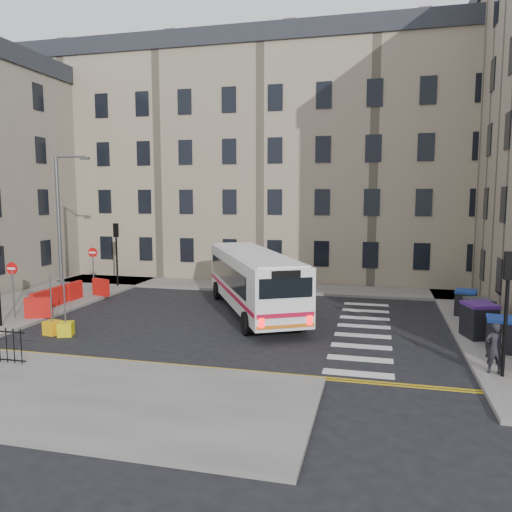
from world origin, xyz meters
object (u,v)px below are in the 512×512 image
at_px(pedestrian, 495,348).
at_px(bus, 253,279).
at_px(wheelie_bin_d, 479,313).
at_px(wheelie_bin_e, 466,302).
at_px(streetlamp, 59,226).
at_px(wheelie_bin_c, 479,318).
at_px(bollard_chevron, 66,329).
at_px(wheelie_bin_b, 479,320).
at_px(bollard_yellow, 52,328).
at_px(wheelie_bin_a, 501,334).

bearing_deg(pedestrian, bus, -39.60).
distance_m(wheelie_bin_d, wheelie_bin_e, 2.36).
bearing_deg(wheelie_bin_e, streetlamp, -161.99).
bearing_deg(wheelie_bin_c, bollard_chevron, -150.57).
relative_size(bus, wheelie_bin_b, 7.02).
distance_m(wheelie_bin_b, wheelie_bin_c, 1.14).
distance_m(wheelie_bin_b, bollard_chevron, 17.52).
height_order(wheelie_bin_c, bollard_yellow, wheelie_bin_c).
relative_size(wheelie_bin_a, bollard_yellow, 2.17).
xyz_separation_m(wheelie_bin_a, wheelie_bin_d, (-0.14, 3.49, 0.00)).
xyz_separation_m(streetlamp, wheelie_bin_e, (21.83, 1.28, -3.56)).
height_order(streetlamp, wheelie_bin_c, streetlamp).
distance_m(streetlamp, wheelie_bin_d, 22.32).
xyz_separation_m(streetlamp, wheelie_bin_d, (22.01, -1.08, -3.53)).
bearing_deg(bollard_yellow, wheelie_bin_c, 14.01).
relative_size(wheelie_bin_a, wheelie_bin_c, 1.08).
xyz_separation_m(bus, pedestrian, (10.04, -7.13, -0.77)).
distance_m(pedestrian, bollard_yellow, 17.59).
bearing_deg(bollard_chevron, wheelie_bin_e, 23.57).
height_order(wheelie_bin_d, pedestrian, pedestrian).
bearing_deg(bus, bollard_yellow, -168.52).
distance_m(streetlamp, wheelie_bin_c, 22.28).
height_order(wheelie_bin_a, wheelie_bin_d, wheelie_bin_d).
bearing_deg(wheelie_bin_d, streetlamp, 163.34).
distance_m(wheelie_bin_a, pedestrian, 2.80).
xyz_separation_m(streetlamp, pedestrian, (21.39, -7.25, -3.33)).
height_order(bus, wheelie_bin_d, bus).
bearing_deg(wheelie_bin_a, wheelie_bin_d, 100.81).
height_order(wheelie_bin_c, wheelie_bin_e, wheelie_bin_e).
bearing_deg(pedestrian, bollard_chevron, -7.54).
xyz_separation_m(wheelie_bin_b, bollard_yellow, (-17.87, -3.40, -0.58)).
bearing_deg(bollard_yellow, streetlamp, 121.73).
bearing_deg(wheelie_bin_a, bollard_chevron, -166.02).
relative_size(wheelie_bin_e, bollard_chevron, 2.22).
relative_size(streetlamp, bollard_chevron, 13.57).
distance_m(bus, wheelie_bin_a, 11.73).
relative_size(wheelie_bin_a, pedestrian, 0.76).
height_order(streetlamp, wheelie_bin_d, streetlamp).
relative_size(bus, wheelie_bin_a, 8.58).
xyz_separation_m(wheelie_bin_b, wheelie_bin_d, (0.30, 1.73, -0.08)).
bearing_deg(wheelie_bin_e, bollard_yellow, -142.74).
bearing_deg(pedestrian, wheelie_bin_b, -98.38).
bearing_deg(wheelie_bin_a, streetlamp, 176.82).
distance_m(wheelie_bin_d, bollard_yellow, 18.89).
height_order(wheelie_bin_d, bollard_yellow, wheelie_bin_d).
xyz_separation_m(wheelie_bin_d, wheelie_bin_e, (-0.18, 2.35, -0.03)).
distance_m(wheelie_bin_d, pedestrian, 6.21).
bearing_deg(pedestrian, wheelie_bin_a, -110.22).
height_order(wheelie_bin_c, pedestrian, pedestrian).
xyz_separation_m(bus, wheelie_bin_e, (10.48, 1.40, -1.00)).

